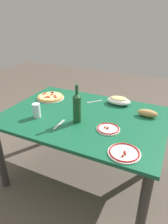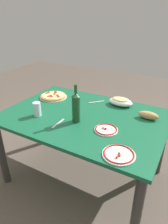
% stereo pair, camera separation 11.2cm
% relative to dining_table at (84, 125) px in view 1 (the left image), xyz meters
% --- Properties ---
extents(ground_plane, '(8.00, 8.00, 0.00)m').
position_rel_dining_table_xyz_m(ground_plane, '(0.00, 0.00, -0.63)').
color(ground_plane, brown).
rests_on(ground_plane, ground).
extents(dining_table, '(1.44, 1.01, 0.74)m').
position_rel_dining_table_xyz_m(dining_table, '(0.00, 0.00, 0.00)').
color(dining_table, '#145938').
rests_on(dining_table, ground).
extents(pepperoni_pizza, '(0.29, 0.29, 0.03)m').
position_rel_dining_table_xyz_m(pepperoni_pizza, '(0.49, -0.20, 0.12)').
color(pepperoni_pizza, '#B7B7BC').
rests_on(pepperoni_pizza, dining_table).
extents(baked_pasta_dish, '(0.24, 0.15, 0.08)m').
position_rel_dining_table_xyz_m(baked_pasta_dish, '(-0.21, -0.36, 0.14)').
color(baked_pasta_dish, white).
rests_on(baked_pasta_dish, dining_table).
extents(wine_bottle, '(0.07, 0.07, 0.33)m').
position_rel_dining_table_xyz_m(wine_bottle, '(-0.00, 0.13, 0.24)').
color(wine_bottle, '#194723').
rests_on(wine_bottle, dining_table).
extents(water_glass, '(0.07, 0.07, 0.13)m').
position_rel_dining_table_xyz_m(water_glass, '(0.36, 0.21, 0.17)').
color(water_glass, silver).
rests_on(water_glass, dining_table).
extents(side_plate_near, '(0.22, 0.22, 0.02)m').
position_rel_dining_table_xyz_m(side_plate_near, '(-0.48, 0.39, 0.11)').
color(side_plate_near, white).
rests_on(side_plate_near, dining_table).
extents(side_plate_far, '(0.19, 0.19, 0.02)m').
position_rel_dining_table_xyz_m(side_plate_far, '(-0.28, 0.15, 0.11)').
color(side_plate_far, white).
rests_on(side_plate_far, dining_table).
extents(bread_loaf, '(0.18, 0.07, 0.07)m').
position_rel_dining_table_xyz_m(bread_loaf, '(-0.52, -0.21, 0.14)').
color(bread_loaf, tan).
rests_on(bread_loaf, dining_table).
extents(fork_left, '(0.02, 0.17, 0.00)m').
position_rel_dining_table_xyz_m(fork_left, '(0.11, 0.24, 0.11)').
color(fork_left, '#B7B7BC').
rests_on(fork_left, dining_table).
extents(fork_right, '(0.13, 0.14, 0.00)m').
position_rel_dining_table_xyz_m(fork_right, '(0.03, -0.31, 0.11)').
color(fork_right, '#B7B7BC').
rests_on(fork_right, dining_table).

